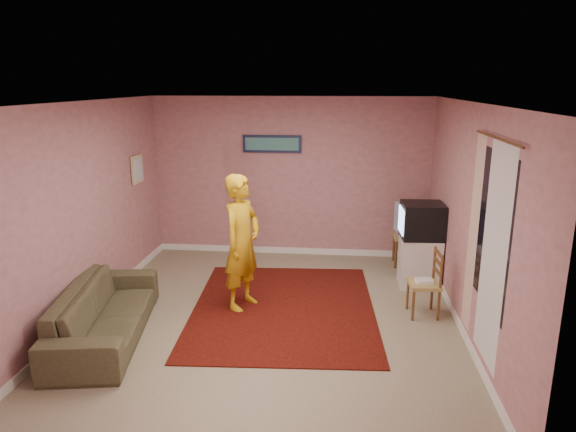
# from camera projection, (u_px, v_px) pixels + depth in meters

# --- Properties ---
(ground) EXTENTS (5.00, 5.00, 0.00)m
(ground) POSITION_uv_depth(u_px,v_px,m) (271.00, 319.00, 6.29)
(ground) COLOR tan
(ground) RESTS_ON ground
(wall_back) EXTENTS (4.50, 0.02, 2.60)m
(wall_back) POSITION_uv_depth(u_px,v_px,m) (291.00, 178.00, 8.37)
(wall_back) COLOR #C48186
(wall_back) RESTS_ON ground
(wall_front) EXTENTS (4.50, 0.02, 2.60)m
(wall_front) POSITION_uv_depth(u_px,v_px,m) (222.00, 307.00, 3.56)
(wall_front) COLOR #C48186
(wall_front) RESTS_ON ground
(wall_left) EXTENTS (0.02, 5.00, 2.60)m
(wall_left) POSITION_uv_depth(u_px,v_px,m) (85.00, 211.00, 6.18)
(wall_left) COLOR #C48186
(wall_left) RESTS_ON ground
(wall_right) EXTENTS (0.02, 5.00, 2.60)m
(wall_right) POSITION_uv_depth(u_px,v_px,m) (469.00, 221.00, 5.74)
(wall_right) COLOR #C48186
(wall_right) RESTS_ON ground
(ceiling) EXTENTS (4.50, 5.00, 0.02)m
(ceiling) POSITION_uv_depth(u_px,v_px,m) (269.00, 102.00, 5.63)
(ceiling) COLOR silver
(ceiling) RESTS_ON wall_back
(baseboard_back) EXTENTS (4.50, 0.02, 0.10)m
(baseboard_back) POSITION_uv_depth(u_px,v_px,m) (291.00, 250.00, 8.68)
(baseboard_back) COLOR white
(baseboard_back) RESTS_ON ground
(baseboard_left) EXTENTS (0.02, 5.00, 0.10)m
(baseboard_left) POSITION_uv_depth(u_px,v_px,m) (96.00, 307.00, 6.50)
(baseboard_left) COLOR white
(baseboard_left) RESTS_ON ground
(baseboard_right) EXTENTS (0.02, 5.00, 0.10)m
(baseboard_right) POSITION_uv_depth(u_px,v_px,m) (459.00, 323.00, 6.06)
(baseboard_right) COLOR white
(baseboard_right) RESTS_ON ground
(window) EXTENTS (0.01, 1.10, 1.50)m
(window) POSITION_uv_depth(u_px,v_px,m) (493.00, 231.00, 4.84)
(window) COLOR black
(window) RESTS_ON wall_right
(curtain_sheer) EXTENTS (0.01, 0.75, 2.10)m
(curtain_sheer) POSITION_uv_depth(u_px,v_px,m) (493.00, 256.00, 4.75)
(curtain_sheer) COLOR white
(curtain_sheer) RESTS_ON wall_right
(curtain_floral) EXTENTS (0.01, 0.35, 2.10)m
(curtain_floral) POSITION_uv_depth(u_px,v_px,m) (473.00, 234.00, 5.42)
(curtain_floral) COLOR #F1EBCD
(curtain_floral) RESTS_ON wall_right
(curtain_rod) EXTENTS (0.02, 1.40, 0.02)m
(curtain_rod) POSITION_uv_depth(u_px,v_px,m) (497.00, 138.00, 4.62)
(curtain_rod) COLOR brown
(curtain_rod) RESTS_ON wall_right
(picture_back) EXTENTS (0.95, 0.04, 0.28)m
(picture_back) POSITION_uv_depth(u_px,v_px,m) (272.00, 144.00, 8.23)
(picture_back) COLOR #151B3C
(picture_back) RESTS_ON wall_back
(picture_left) EXTENTS (0.04, 0.38, 0.42)m
(picture_left) POSITION_uv_depth(u_px,v_px,m) (137.00, 169.00, 7.66)
(picture_left) COLOR beige
(picture_left) RESTS_ON wall_left
(area_rug) EXTENTS (2.45, 2.99, 0.02)m
(area_rug) POSITION_uv_depth(u_px,v_px,m) (284.00, 308.00, 6.57)
(area_rug) COLOR black
(area_rug) RESTS_ON ground
(tv_cabinet) EXTENTS (0.55, 0.50, 0.71)m
(tv_cabinet) POSITION_uv_depth(u_px,v_px,m) (419.00, 261.00, 7.26)
(tv_cabinet) COLOR silver
(tv_cabinet) RESTS_ON ground
(crt_tv) EXTENTS (0.60, 0.53, 0.49)m
(crt_tv) POSITION_uv_depth(u_px,v_px,m) (422.00, 221.00, 7.11)
(crt_tv) COLOR black
(crt_tv) RESTS_ON tv_cabinet
(chair_a) EXTENTS (0.44, 0.42, 0.52)m
(chair_a) POSITION_uv_depth(u_px,v_px,m) (408.00, 229.00, 8.00)
(chair_a) COLOR tan
(chair_a) RESTS_ON ground
(dvd_player) EXTENTS (0.41, 0.32, 0.07)m
(dvd_player) POSITION_uv_depth(u_px,v_px,m) (408.00, 233.00, 8.02)
(dvd_player) COLOR silver
(dvd_player) RESTS_ON chair_a
(blue_throw) EXTENTS (0.43, 0.05, 0.45)m
(blue_throw) POSITION_uv_depth(u_px,v_px,m) (408.00, 216.00, 8.03)
(blue_throw) COLOR #8EB2E9
(blue_throw) RESTS_ON chair_a
(chair_b) EXTENTS (0.39, 0.41, 0.46)m
(chair_b) POSITION_uv_depth(u_px,v_px,m) (424.00, 276.00, 6.27)
(chair_b) COLOR tan
(chair_b) RESTS_ON ground
(game_console) EXTENTS (0.23, 0.18, 0.04)m
(game_console) POSITION_uv_depth(u_px,v_px,m) (424.00, 281.00, 6.29)
(game_console) COLOR white
(game_console) RESTS_ON chair_b
(sofa) EXTENTS (1.16, 2.20, 0.61)m
(sofa) POSITION_uv_depth(u_px,v_px,m) (105.00, 312.00, 5.77)
(sofa) COLOR #4E4C2F
(sofa) RESTS_ON ground
(person) EXTENTS (0.63, 0.74, 1.73)m
(person) POSITION_uv_depth(u_px,v_px,m) (242.00, 242.00, 6.43)
(person) COLOR gold
(person) RESTS_ON ground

